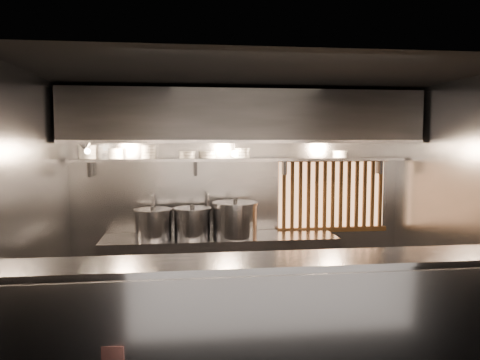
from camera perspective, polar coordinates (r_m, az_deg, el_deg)
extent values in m
plane|color=black|center=(5.32, 2.05, -18.82)|extent=(4.50, 4.50, 0.00)
plane|color=black|center=(4.91, 2.16, 12.62)|extent=(4.50, 4.50, 0.00)
plane|color=gray|center=(6.40, -0.08, -1.73)|extent=(4.50, 0.00, 4.50)
plane|color=gray|center=(5.07, -23.90, -3.91)|extent=(0.00, 3.00, 3.00)
plane|color=gray|center=(5.73, 24.92, -2.97)|extent=(0.00, 3.00, 3.00)
cube|color=#929297|center=(4.25, 4.24, -17.12)|extent=(4.50, 0.50, 1.10)
cube|color=#939399|center=(4.01, 5.02, -18.50)|extent=(4.50, 0.02, 1.01)
cube|color=#929297|center=(4.07, 4.29, -9.73)|extent=(4.50, 0.56, 0.03)
cube|color=#929297|center=(6.19, -2.45, -10.93)|extent=(3.00, 0.70, 0.90)
cube|color=#929297|center=(6.18, 0.13, 2.50)|extent=(4.40, 0.34, 0.04)
cube|color=#2D2D30|center=(5.96, 0.41, 7.65)|extent=(4.40, 0.80, 0.65)
cube|color=#929297|center=(5.56, 0.95, 4.70)|extent=(4.40, 0.03, 0.04)
cube|color=#FCAF71|center=(6.67, 11.11, -1.72)|extent=(1.50, 0.02, 0.92)
cube|color=brown|center=(6.58, 11.31, 2.47)|extent=(1.56, 0.06, 0.06)
cube|color=brown|center=(6.69, 11.17, -5.94)|extent=(1.56, 0.06, 0.06)
cube|color=brown|center=(6.43, 5.38, -1.89)|extent=(0.04, 0.04, 0.92)
cube|color=brown|center=(6.46, 6.38, -1.87)|extent=(0.04, 0.04, 0.92)
cube|color=brown|center=(6.49, 7.37, -1.85)|extent=(0.04, 0.04, 0.92)
cube|color=brown|center=(6.52, 8.35, -1.83)|extent=(0.04, 0.04, 0.92)
cube|color=brown|center=(6.55, 9.33, -1.81)|extent=(0.04, 0.04, 0.92)
cube|color=brown|center=(6.58, 10.29, -1.79)|extent=(0.04, 0.04, 0.92)
cube|color=brown|center=(6.62, 11.24, -1.77)|extent=(0.04, 0.04, 0.92)
cube|color=brown|center=(6.66, 12.18, -1.75)|extent=(0.04, 0.04, 0.92)
cube|color=brown|center=(6.70, 13.12, -1.73)|extent=(0.04, 0.04, 0.92)
cube|color=brown|center=(6.74, 14.04, -1.71)|extent=(0.04, 0.04, 0.92)
cube|color=brown|center=(6.78, 14.95, -1.69)|extent=(0.04, 0.04, 0.92)
cube|color=brown|center=(6.82, 15.84, -1.66)|extent=(0.04, 0.04, 0.92)
cube|color=brown|center=(6.87, 16.73, -1.64)|extent=(0.04, 0.04, 0.92)
cylinder|color=silver|center=(6.34, -10.42, -3.79)|extent=(0.03, 0.03, 0.48)
sphere|color=silver|center=(6.30, -10.45, -1.63)|extent=(0.04, 0.04, 0.04)
cylinder|color=silver|center=(6.18, -10.52, -1.77)|extent=(0.03, 0.26, 0.03)
sphere|color=silver|center=(6.05, -10.59, -1.91)|extent=(0.04, 0.04, 0.04)
cylinder|color=silver|center=(6.06, -10.58, -2.57)|extent=(0.03, 0.03, 0.14)
cylinder|color=silver|center=(6.34, -4.07, -3.72)|extent=(0.03, 0.03, 0.48)
sphere|color=silver|center=(6.30, -4.08, -1.56)|extent=(0.04, 0.04, 0.04)
cylinder|color=silver|center=(6.17, -4.02, -1.70)|extent=(0.03, 0.26, 0.03)
sphere|color=silver|center=(6.05, -3.95, -1.84)|extent=(0.04, 0.04, 0.04)
cylinder|color=silver|center=(6.05, -3.94, -2.50)|extent=(0.03, 0.03, 0.14)
cone|color=#929297|center=(5.76, -18.37, 3.96)|extent=(0.25, 0.27, 0.20)
sphere|color=#FFE0B2|center=(5.74, -18.10, 3.37)|extent=(0.07, 0.07, 0.07)
cylinder|color=#2D2D30|center=(5.86, -18.20, 4.76)|extent=(0.02, 0.22, 0.02)
cylinder|color=#2D2D30|center=(6.04, -0.66, 3.97)|extent=(0.01, 0.01, 0.12)
sphere|color=#FFE0B2|center=(6.05, -0.66, 3.21)|extent=(0.09, 0.09, 0.09)
cylinder|color=#929297|center=(6.04, -10.54, -5.37)|extent=(0.57, 0.57, 0.34)
cylinder|color=#929297|center=(6.01, -10.57, -3.64)|extent=(0.61, 0.61, 0.03)
cylinder|color=#2D2D30|center=(6.01, -10.57, -3.31)|extent=(0.06, 0.06, 0.04)
cylinder|color=#929297|center=(6.03, -5.83, -5.30)|extent=(0.59, 0.59, 0.35)
cylinder|color=#929297|center=(6.00, -5.85, -3.53)|extent=(0.63, 0.63, 0.03)
cylinder|color=#2D2D30|center=(5.99, -5.85, -3.20)|extent=(0.06, 0.06, 0.04)
cylinder|color=#929297|center=(6.02, -0.59, -4.96)|extent=(0.74, 0.74, 0.41)
cylinder|color=#929297|center=(5.99, -0.59, -2.86)|extent=(0.78, 0.78, 0.03)
cylinder|color=#2D2D30|center=(5.98, -0.59, -2.53)|extent=(0.06, 0.06, 0.04)
cylinder|color=white|center=(6.24, -18.09, 2.65)|extent=(0.21, 0.21, 0.03)
cylinder|color=white|center=(6.24, -18.10, 3.00)|extent=(0.21, 0.21, 0.03)
cylinder|color=white|center=(6.24, -18.11, 3.35)|extent=(0.21, 0.21, 0.03)
cylinder|color=white|center=(6.24, -18.12, 3.70)|extent=(0.21, 0.21, 0.03)
cylinder|color=white|center=(6.24, -18.13, 3.95)|extent=(0.23, 0.23, 0.01)
cylinder|color=white|center=(6.18, -14.89, 2.71)|extent=(0.19, 0.19, 0.03)
cylinder|color=white|center=(6.18, -14.90, 3.06)|extent=(0.19, 0.19, 0.03)
cylinder|color=white|center=(6.18, -14.91, 3.41)|extent=(0.19, 0.19, 0.03)
cylinder|color=white|center=(6.18, -14.91, 3.67)|extent=(0.21, 0.21, 0.01)
cylinder|color=white|center=(6.14, -11.08, 2.77)|extent=(0.18, 0.18, 0.03)
cylinder|color=white|center=(6.14, -11.09, 3.12)|extent=(0.18, 0.18, 0.03)
cylinder|color=white|center=(6.14, -11.10, 3.48)|extent=(0.18, 0.18, 0.03)
cylinder|color=white|center=(6.14, -11.10, 3.83)|extent=(0.18, 0.18, 0.03)
cylinder|color=white|center=(6.14, -11.11, 4.09)|extent=(0.20, 0.20, 0.01)
cylinder|color=white|center=(6.13, -6.44, 2.83)|extent=(0.20, 0.20, 0.03)
cylinder|color=white|center=(6.13, -6.44, 3.18)|extent=(0.20, 0.20, 0.03)
cylinder|color=white|center=(6.13, -6.45, 3.44)|extent=(0.22, 0.22, 0.01)
cylinder|color=white|center=(6.14, -3.94, 2.85)|extent=(0.21, 0.21, 0.03)
cylinder|color=white|center=(6.14, -3.94, 3.20)|extent=(0.21, 0.21, 0.03)
cylinder|color=white|center=(6.14, -3.94, 3.47)|extent=(0.23, 0.23, 0.01)
cylinder|color=white|center=(6.18, 0.28, 2.88)|extent=(0.20, 0.20, 0.03)
cylinder|color=white|center=(6.18, 0.28, 3.23)|extent=(0.20, 0.20, 0.03)
cylinder|color=white|center=(6.18, 0.28, 3.58)|extent=(0.20, 0.20, 0.03)
cylinder|color=white|center=(6.18, 0.28, 3.84)|extent=(0.22, 0.22, 0.01)
cylinder|color=white|center=(6.49, 12.07, 2.87)|extent=(0.19, 0.19, 0.03)
cylinder|color=white|center=(6.49, 12.07, 3.20)|extent=(0.19, 0.19, 0.03)
cylinder|color=white|center=(6.49, 12.08, 3.45)|extent=(0.20, 0.20, 0.01)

